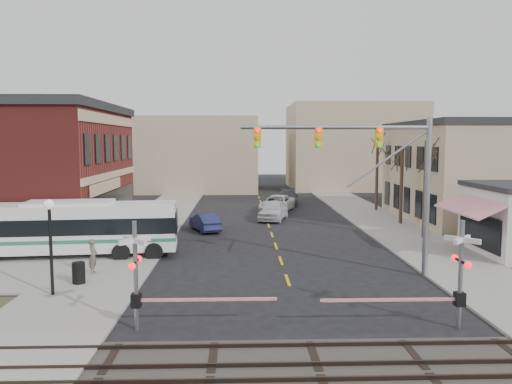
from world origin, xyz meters
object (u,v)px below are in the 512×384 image
rr_crossing_west (148,277)px  pedestrian_near (93,256)px  rr_crossing_east (449,276)px  car_b (205,222)px  trash_bin (79,273)px  car_a (273,210)px  transit_bus (70,227)px  traffic_signal_mast (376,164)px  street_lamp (50,227)px  car_d (288,197)px  pedestrian_far (102,239)px  car_c (277,203)px

rr_crossing_west → pedestrian_near: rr_crossing_west is taller
rr_crossing_east → car_b: bearing=116.9°
rr_crossing_west → trash_bin: (-4.31, 5.66, -1.34)m
rr_crossing_east → pedestrian_near: 16.93m
car_a → car_b: car_a is taller
rr_crossing_west → car_b: 20.00m
rr_crossing_east → car_a: size_ratio=1.13×
transit_bus → traffic_signal_mast: 17.75m
traffic_signal_mast → pedestrian_near: 14.98m
street_lamp → trash_bin: 3.11m
rr_crossing_east → car_a: 25.85m
car_d → pedestrian_far: (-13.37, -23.71, 0.27)m
transit_bus → rr_crossing_west: 13.26m
street_lamp → pedestrian_near: (0.75, 3.53, -2.14)m
traffic_signal_mast → car_d: (-1.58, 28.72, -4.93)m
rr_crossing_west → street_lamp: bearing=141.2°
car_b → rr_crossing_east: bearing=95.5°
street_lamp → car_a: street_lamp is taller
street_lamp → trash_bin: (0.59, 1.73, -2.51)m
transit_bus → car_b: transit_bus is taller
traffic_signal_mast → rr_crossing_east: bearing=-83.2°
transit_bus → traffic_signal_mast: size_ratio=1.32×
car_b → pedestrian_far: size_ratio=2.20×
rr_crossing_west → car_a: rr_crossing_west is taller
traffic_signal_mast → street_lamp: traffic_signal_mast is taller
street_lamp → pedestrian_far: size_ratio=2.27×
car_b → pedestrian_far: 9.83m
rr_crossing_east → pedestrian_far: rr_crossing_east is taller
transit_bus → traffic_signal_mast: traffic_signal_mast is taller
transit_bus → car_d: 28.42m
rr_crossing_west → traffic_signal_mast: bearing=34.2°
pedestrian_near → car_b: bearing=-21.4°
street_lamp → pedestrian_far: street_lamp is taller
traffic_signal_mast → rr_crossing_west: 12.72m
street_lamp → pedestrian_near: street_lamp is taller
rr_crossing_east → rr_crossing_west: bearing=178.7°
trash_bin → car_d: bearing=66.8°
trash_bin → pedestrian_far: 6.22m
street_lamp → pedestrian_near: 4.19m
car_b → traffic_signal_mast: bearing=104.2°
transit_bus → pedestrian_far: 1.92m
trash_bin → car_b: 15.13m
car_c → pedestrian_far: pedestrian_far is taller
car_c → pedestrian_near: (-11.10, -22.89, 0.22)m
car_c → pedestrian_far: (-11.84, -18.51, 0.27)m
rr_crossing_east → transit_bus: bearing=146.2°
pedestrian_near → street_lamp: bearing=167.6°
traffic_signal_mast → rr_crossing_east: (0.84, -7.07, -3.74)m
car_b → car_d: bearing=-138.0°
rr_crossing_west → transit_bus: bearing=119.9°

